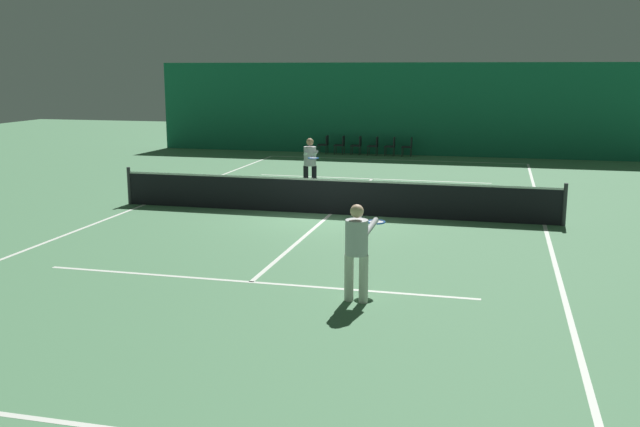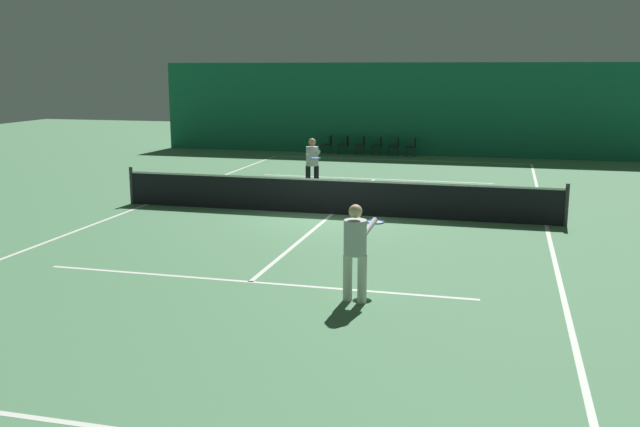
% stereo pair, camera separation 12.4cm
% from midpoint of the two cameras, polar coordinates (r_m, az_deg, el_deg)
% --- Properties ---
extents(ground_plane, '(60.00, 60.00, 0.00)m').
position_cam_midpoint_polar(ground_plane, '(19.13, 0.68, -0.05)').
color(ground_plane, '#4C7F56').
extents(backdrop_curtain, '(23.00, 0.12, 4.10)m').
position_cam_midpoint_polar(backdrop_curtain, '(32.43, 6.43, 8.30)').
color(backdrop_curtain, '#196B4C').
rests_on(backdrop_curtain, ground).
extents(court_line_baseline_far, '(11.00, 0.10, 0.00)m').
position_cam_midpoint_polar(court_line_baseline_far, '(30.68, 5.85, 4.30)').
color(court_line_baseline_far, silver).
rests_on(court_line_baseline_far, ground).
extents(court_line_baseline_near, '(11.00, 0.10, 0.00)m').
position_cam_midpoint_polar(court_line_baseline_near, '(8.58, -18.82, -15.72)').
color(court_line_baseline_near, silver).
rests_on(court_line_baseline_near, ground).
extents(court_line_service_far, '(8.25, 0.10, 0.00)m').
position_cam_midpoint_polar(court_line_service_far, '(25.30, 4.04, 2.79)').
color(court_line_service_far, silver).
rests_on(court_line_service_far, ground).
extents(court_line_service_near, '(8.25, 0.10, 0.00)m').
position_cam_midpoint_polar(court_line_service_near, '(13.18, -5.81, -5.48)').
color(court_line_service_near, silver).
rests_on(court_line_service_near, ground).
extents(court_line_sideline_left, '(0.10, 23.80, 0.00)m').
position_cam_midpoint_polar(court_line_sideline_left, '(21.07, -14.03, 0.69)').
color(court_line_sideline_left, silver).
rests_on(court_line_sideline_left, ground).
extents(court_line_sideline_right, '(0.10, 23.80, 0.00)m').
position_cam_midpoint_polar(court_line_sideline_right, '(18.67, 17.33, -0.86)').
color(court_line_sideline_right, silver).
rests_on(court_line_sideline_right, ground).
extents(court_line_centre, '(0.10, 12.80, 0.00)m').
position_cam_midpoint_polar(court_line_centre, '(19.13, 0.68, -0.04)').
color(court_line_centre, silver).
rests_on(court_line_centre, ground).
extents(tennis_net, '(12.00, 0.10, 1.07)m').
position_cam_midpoint_polar(tennis_net, '(19.04, 0.68, 1.46)').
color(tennis_net, black).
rests_on(tennis_net, ground).
extents(player_near, '(0.57, 1.39, 1.66)m').
position_cam_midpoint_polar(player_near, '(11.84, 2.72, -2.53)').
color(player_near, beige).
rests_on(player_near, ground).
extents(player_far, '(0.82, 1.40, 1.69)m').
position_cam_midpoint_polar(player_far, '(22.45, -0.96, 4.23)').
color(player_far, black).
rests_on(player_far, ground).
extents(courtside_chair_0, '(0.44, 0.44, 0.84)m').
position_cam_midpoint_polar(courtside_chair_0, '(32.65, 0.26, 5.64)').
color(courtside_chair_0, '#2D2D2D').
rests_on(courtside_chair_0, ground).
extents(courtside_chair_1, '(0.44, 0.44, 0.84)m').
position_cam_midpoint_polar(courtside_chair_1, '(32.47, 1.58, 5.61)').
color(courtside_chair_1, '#2D2D2D').
rests_on(courtside_chair_1, ground).
extents(courtside_chair_2, '(0.44, 0.44, 0.84)m').
position_cam_midpoint_polar(courtside_chair_2, '(32.32, 2.92, 5.57)').
color(courtside_chair_2, '#2D2D2D').
rests_on(courtside_chair_2, ground).
extents(courtside_chair_3, '(0.44, 0.44, 0.84)m').
position_cam_midpoint_polar(courtside_chair_3, '(32.18, 4.27, 5.53)').
color(courtside_chair_3, '#2D2D2D').
rests_on(courtside_chair_3, ground).
extents(courtside_chair_4, '(0.44, 0.44, 0.84)m').
position_cam_midpoint_polar(courtside_chair_4, '(32.06, 5.63, 5.48)').
color(courtside_chair_4, '#2D2D2D').
rests_on(courtside_chair_4, ground).
extents(courtside_chair_5, '(0.44, 0.44, 0.84)m').
position_cam_midpoint_polar(courtside_chair_5, '(31.95, 7.00, 5.43)').
color(courtside_chair_5, '#2D2D2D').
rests_on(courtside_chair_5, ground).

